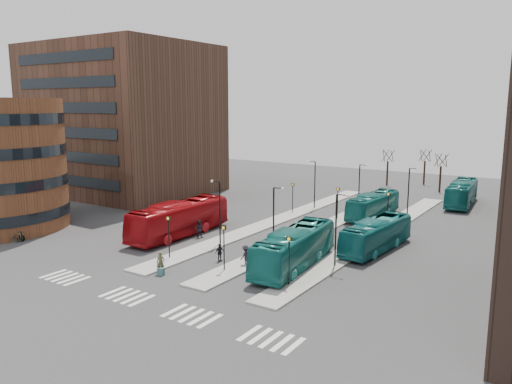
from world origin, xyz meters
The scene contains 22 objects.
ground centered at (0.00, 0.00, 0.00)m, with size 160.00×160.00×0.00m, color #303032.
island_left centered at (-4.00, 30.00, 0.07)m, with size 2.50×45.00×0.15m, color gray.
island_mid centered at (2.00, 30.00, 0.07)m, with size 2.50×45.00×0.15m, color gray.
island_right centered at (8.00, 30.00, 0.07)m, with size 2.50×45.00×0.15m, color gray.
suitcase centered at (-2.00, 8.46, 0.30)m, with size 0.49×0.39×0.61m, color navy.
red_bus centered at (-8.95, 18.41, 1.80)m, with size 3.02×12.90×3.59m, color #A30C12.
teal_bus_a centered at (5.82, 16.11, 1.65)m, with size 2.78×11.87×3.31m, color #156D68.
teal_bus_b centered at (4.67, 37.45, 1.48)m, with size 2.49×10.66×2.97m, color #146865.
teal_bus_c centered at (9.77, 24.55, 1.48)m, with size 2.48×10.60×2.95m, color #166D70.
teal_bus_d centered at (11.93, 51.09, 1.65)m, with size 2.77×11.82×3.29m, color #146866.
traveller centered at (-2.32, 8.77, 0.90)m, with size 0.66×0.43×1.81m, color brown.
commuter_a centered at (-6.83, 18.95, 0.90)m, with size 0.88×0.69×1.81m, color black.
commuter_b centered at (-0.34, 13.93, 0.78)m, with size 0.92×0.38×1.56m, color black.
commuter_c centered at (2.17, 14.21, 0.88)m, with size 1.13×0.65×1.75m, color black.
bicycle_near centered at (-21.00, 7.50, 0.43)m, with size 0.57×1.64×0.86m, color gray.
bicycle_mid centered at (-21.00, 7.99, 0.52)m, with size 0.48×1.72×1.03m, color gray.
bicycle_far centered at (-21.00, 7.97, 0.45)m, with size 0.60×1.71×0.90m, color gray.
crosswalk_stripes centered at (1.75, 4.00, 0.01)m, with size 22.35×2.40×0.01m.
office_block centered at (-34.00, 33.98, 11.00)m, with size 25.00×20.12×22.00m.
sign_poles centered at (1.60, 23.00, 2.41)m, with size 12.45×22.12×3.65m.
lamp_posts centered at (2.64, 28.00, 3.58)m, with size 14.04×20.24×6.12m.
bare_trees centered at (2.67, 62.67, 2.72)m, with size 10.97×8.14×5.90m.
Camera 1 is at (25.03, -18.89, 13.40)m, focal length 35.00 mm.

